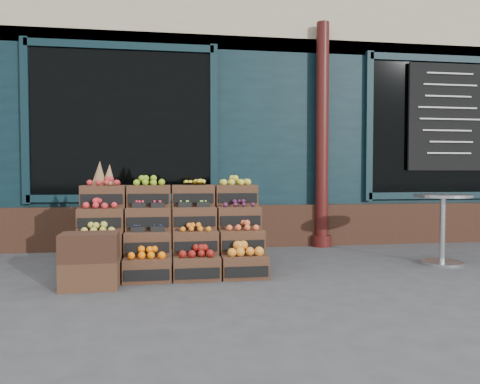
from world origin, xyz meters
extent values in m
plane|color=#3C3C3E|center=(0.00, 0.00, 0.00)|extent=(60.00, 60.00, 0.00)
cube|color=black|center=(0.00, 5.20, 2.40)|extent=(12.00, 6.00, 4.80)
cube|color=black|center=(0.00, 2.25, 1.50)|extent=(12.00, 0.12, 3.00)
cube|color=#341E15|center=(0.00, 2.18, 0.30)|extent=(12.00, 0.18, 0.60)
cube|color=black|center=(-1.60, 2.18, 1.75)|extent=(2.40, 0.06, 2.00)
cube|color=black|center=(3.20, 2.18, 1.75)|extent=(2.40, 0.06, 2.00)
cylinder|color=#40110E|center=(1.20, 2.05, 1.60)|extent=(0.18, 0.18, 3.20)
cube|color=black|center=(3.20, 2.10, 1.90)|extent=(1.30, 0.04, 1.60)
cube|color=#462A1B|center=(-1.67, 0.22, 0.12)|extent=(0.46, 0.32, 0.23)
cube|color=black|center=(-1.67, 0.05, 0.09)|extent=(0.43, 0.02, 0.10)
cube|color=yellow|center=(-1.67, 0.22, 0.27)|extent=(0.37, 0.25, 0.07)
cube|color=#462A1B|center=(-1.19, 0.22, 0.12)|extent=(0.46, 0.32, 0.23)
cube|color=black|center=(-1.19, 0.05, 0.09)|extent=(0.43, 0.02, 0.10)
cube|color=orange|center=(-1.19, 0.22, 0.27)|extent=(0.37, 0.25, 0.08)
cube|color=#462A1B|center=(-0.71, 0.22, 0.12)|extent=(0.46, 0.32, 0.23)
cube|color=black|center=(-0.71, 0.05, 0.09)|extent=(0.43, 0.02, 0.10)
cube|color=maroon|center=(-0.71, 0.22, 0.28)|extent=(0.37, 0.25, 0.09)
cube|color=#462A1B|center=(-0.23, 0.23, 0.12)|extent=(0.46, 0.32, 0.23)
cube|color=black|center=(-0.23, 0.06, 0.09)|extent=(0.43, 0.02, 0.10)
cube|color=orange|center=(-0.23, 0.23, 0.29)|extent=(0.37, 0.25, 0.11)
cube|color=#462A1B|center=(-1.68, 0.42, 0.35)|extent=(0.46, 0.32, 0.23)
cube|color=black|center=(-1.67, 0.24, 0.32)|extent=(0.43, 0.02, 0.10)
cube|color=#AEA93B|center=(-1.68, 0.42, 0.50)|extent=(0.37, 0.25, 0.08)
cube|color=#462A1B|center=(-1.19, 0.42, 0.35)|extent=(0.46, 0.32, 0.23)
cube|color=black|center=(-1.19, 0.25, 0.32)|extent=(0.43, 0.02, 0.10)
cube|color=#202245|center=(-1.19, 0.42, 0.48)|extent=(0.37, 0.25, 0.03)
cube|color=#462A1B|center=(-0.71, 0.42, 0.35)|extent=(0.46, 0.32, 0.23)
cube|color=black|center=(-0.71, 0.25, 0.32)|extent=(0.43, 0.02, 0.10)
cube|color=orange|center=(-0.71, 0.42, 0.49)|extent=(0.37, 0.25, 0.06)
cube|color=#462A1B|center=(-0.23, 0.42, 0.35)|extent=(0.46, 0.32, 0.23)
cube|color=black|center=(-0.23, 0.25, 0.32)|extent=(0.43, 0.02, 0.10)
cube|color=#E15A2E|center=(-0.23, 0.42, 0.50)|extent=(0.37, 0.25, 0.07)
cube|color=#462A1B|center=(-1.68, 0.61, 0.58)|extent=(0.46, 0.32, 0.23)
cube|color=black|center=(-1.68, 0.44, 0.56)|extent=(0.43, 0.02, 0.10)
cube|color=red|center=(-1.68, 0.61, 0.73)|extent=(0.37, 0.25, 0.08)
cube|color=#462A1B|center=(-1.19, 0.61, 0.58)|extent=(0.46, 0.32, 0.23)
cube|color=black|center=(-1.19, 0.44, 0.56)|extent=(0.43, 0.02, 0.10)
cube|color=red|center=(-1.19, 0.61, 0.71)|extent=(0.37, 0.25, 0.03)
cube|color=#462A1B|center=(-0.71, 0.62, 0.58)|extent=(0.46, 0.32, 0.23)
cube|color=black|center=(-0.71, 0.44, 0.56)|extent=(0.43, 0.02, 0.10)
cube|color=#8DC141|center=(-0.71, 0.62, 0.71)|extent=(0.37, 0.25, 0.03)
cube|color=#462A1B|center=(-0.23, 0.62, 0.58)|extent=(0.46, 0.32, 0.23)
cube|color=black|center=(-0.23, 0.45, 0.56)|extent=(0.43, 0.02, 0.10)
cube|color=#421632|center=(-0.23, 0.62, 0.72)|extent=(0.37, 0.25, 0.06)
cube|color=#462A1B|center=(-1.68, 0.81, 0.81)|extent=(0.46, 0.32, 0.23)
cube|color=black|center=(-1.68, 0.64, 0.79)|extent=(0.43, 0.02, 0.10)
cube|color=#AF2327|center=(-1.68, 0.81, 0.96)|extent=(0.37, 0.25, 0.07)
cube|color=#462A1B|center=(-1.20, 0.81, 0.81)|extent=(0.46, 0.32, 0.23)
cube|color=black|center=(-1.20, 0.64, 0.79)|extent=(0.43, 0.02, 0.10)
cube|color=#7AA11A|center=(-1.20, 0.81, 0.97)|extent=(0.37, 0.25, 0.08)
cube|color=#462A1B|center=(-0.71, 0.81, 0.81)|extent=(0.46, 0.32, 0.23)
cube|color=black|center=(-0.71, 0.64, 0.79)|extent=(0.43, 0.02, 0.10)
cube|color=gold|center=(-0.71, 0.81, 0.96)|extent=(0.37, 0.25, 0.07)
cube|color=#462A1B|center=(-0.23, 0.81, 0.81)|extent=(0.46, 0.32, 0.23)
cube|color=black|center=(-0.23, 0.64, 0.79)|extent=(0.43, 0.02, 0.10)
cube|color=gold|center=(-0.23, 0.81, 0.97)|extent=(0.37, 0.25, 0.08)
cube|color=#341E15|center=(-0.95, 0.42, 0.12)|extent=(1.91, 0.33, 0.23)
cube|color=#341E15|center=(-0.95, 0.61, 0.23)|extent=(1.91, 0.33, 0.46)
cube|color=#341E15|center=(-0.96, 0.81, 0.35)|extent=(1.91, 0.33, 0.70)
cone|color=olive|center=(-1.72, 0.81, 1.06)|extent=(0.16, 0.16, 0.27)
cone|color=olive|center=(-1.62, 0.84, 1.04)|extent=(0.14, 0.14, 0.23)
cube|color=#462A1B|center=(-1.70, 0.00, 0.13)|extent=(0.52, 0.37, 0.26)
cube|color=#341E15|center=(-1.70, 0.00, 0.38)|extent=(0.52, 0.37, 0.26)
cylinder|color=#B1B4B8|center=(2.16, 0.57, 0.02)|extent=(0.47, 0.47, 0.03)
cylinder|color=#B1B4B8|center=(2.16, 0.57, 0.40)|extent=(0.06, 0.06, 0.78)
cylinder|color=#B1B4B8|center=(2.16, 0.57, 0.80)|extent=(0.65, 0.65, 0.03)
imported|color=#154A18|center=(-1.44, 3.00, 1.07)|extent=(0.91, 0.75, 2.14)
camera|label=1|loc=(-0.99, -4.42, 1.06)|focal=35.00mm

